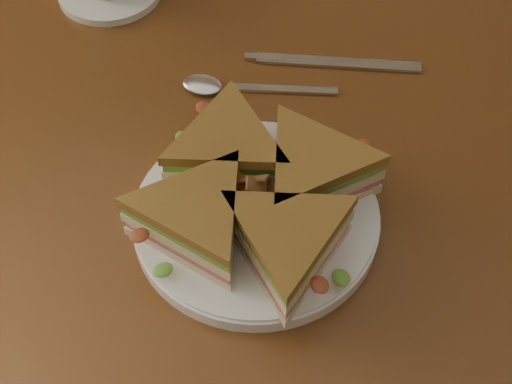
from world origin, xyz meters
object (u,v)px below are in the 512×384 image
Objects in this scene: table at (312,228)px; sandwich_wedges at (256,195)px; plate at (256,217)px; knife at (326,63)px; spoon at (222,86)px.

sandwich_wedges is (-0.05, -0.08, 0.14)m from table.
sandwich_wedges reaches higher than table.
sandwich_wedges is at bearing -120.45° from table.
plate is 1.17× the size of knife.
plate is at bearing -104.86° from knife.
sandwich_wedges reaches higher than knife.
sandwich_wedges is at bearing -75.05° from spoon.
table is at bearing 59.55° from sandwich_wedges.
knife is (0.11, 0.08, -0.00)m from spoon.
spoon is at bearing 118.94° from sandwich_wedges.
plate is 0.84× the size of sandwich_wedges.
sandwich_wedges is at bearing 63.43° from plate.
knife reaches higher than table.
plate is at bearing -75.05° from spoon.
plate reaches higher than spoon.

